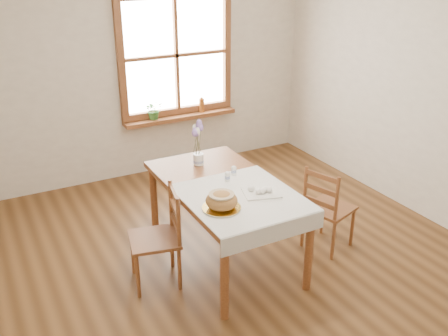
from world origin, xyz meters
The scene contains 18 objects.
ground centered at (0.00, 0.00, 0.00)m, with size 5.00×5.00×0.00m, color brown.
room_walls centered at (0.00, 0.00, 1.71)m, with size 4.60×5.10×2.65m.
window centered at (0.50, 2.47, 1.45)m, with size 1.46×0.08×1.46m.
window_sill centered at (0.50, 2.40, 0.69)m, with size 1.46×0.20×0.05m.
dining_table centered at (0.00, 0.30, 0.66)m, with size 0.90×1.60×0.75m.
table_linen centered at (0.00, 0.00, 0.76)m, with size 0.91×0.99×0.01m, color white.
chair_left centered at (-0.68, 0.25, 0.43)m, with size 0.40×0.42×0.86m, color brown, non-canonical shape.
chair_right centered at (0.96, 0.01, 0.42)m, with size 0.39×0.41×0.84m, color brown, non-canonical shape.
bread_plate centered at (-0.24, -0.11, 0.77)m, with size 0.30×0.30×0.02m, color silver.
bread_loaf centered at (-0.24, -0.11, 0.85)m, with size 0.25×0.25×0.14m, color #A17639.
egg_napkin centered at (0.18, -0.02, 0.77)m, with size 0.29×0.25×0.01m, color white.
eggs centered at (0.18, -0.02, 0.80)m, with size 0.23×0.20×0.05m, color white, non-canonical shape.
salt_shaker centered at (0.04, 0.32, 0.81)m, with size 0.05×0.05×0.09m, color silver.
pepper_shaker centered at (0.16, 0.41, 0.80)m, with size 0.05×0.05×0.09m, color silver.
flower_vase centered at (-0.02, 0.77, 0.80)m, with size 0.10×0.10×0.11m, color silver.
lavender_bouquet centered at (-0.02, 0.77, 1.02)m, with size 0.17×0.17×0.32m, color #7F5FA8, non-canonical shape.
potted_plant centered at (0.15, 2.40, 0.81)m, with size 0.21×0.24×0.18m, color #306A2A.
amber_bottle centered at (0.80, 2.40, 0.81)m, with size 0.07×0.07×0.19m, color #A5571E.
Camera 1 is at (-1.84, -3.16, 2.61)m, focal length 40.00 mm.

